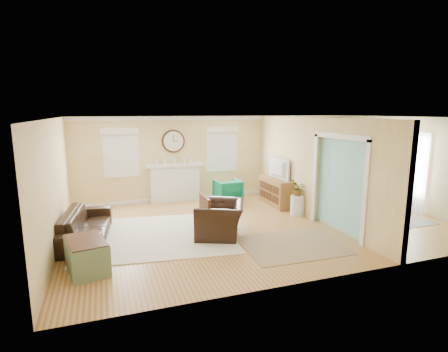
{
  "coord_description": "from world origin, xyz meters",
  "views": [
    {
      "loc": [
        -3.53,
        -7.55,
        2.74
      ],
      "look_at": [
        -0.8,
        0.3,
        1.2
      ],
      "focal_mm": 28.0,
      "sensor_mm": 36.0,
      "label": 1
    }
  ],
  "objects_px": {
    "credenza": "(276,192)",
    "dining_table": "(352,200)",
    "eames_chair": "(220,219)",
    "sofa": "(86,225)",
    "green_chair": "(228,191)"
  },
  "relations": [
    {
      "from": "sofa",
      "to": "dining_table",
      "type": "relative_size",
      "value": 1.12
    },
    {
      "from": "eames_chair",
      "to": "green_chair",
      "type": "xyz_separation_m",
      "value": [
        1.17,
        2.76,
        -0.04
      ]
    },
    {
      "from": "sofa",
      "to": "green_chair",
      "type": "xyz_separation_m",
      "value": [
        3.98,
        2.04,
        0.02
      ]
    },
    {
      "from": "credenza",
      "to": "dining_table",
      "type": "bearing_deg",
      "value": -39.45
    },
    {
      "from": "sofa",
      "to": "green_chair",
      "type": "height_order",
      "value": "green_chair"
    },
    {
      "from": "sofa",
      "to": "green_chair",
      "type": "bearing_deg",
      "value": -56.35
    },
    {
      "from": "credenza",
      "to": "sofa",
      "type": "bearing_deg",
      "value": -166.84
    },
    {
      "from": "eames_chair",
      "to": "dining_table",
      "type": "xyz_separation_m",
      "value": [
        4.04,
        0.58,
        -0.04
      ]
    },
    {
      "from": "green_chair",
      "to": "credenza",
      "type": "distance_m",
      "value": 1.48
    },
    {
      "from": "sofa",
      "to": "eames_chair",
      "type": "height_order",
      "value": "eames_chair"
    },
    {
      "from": "sofa",
      "to": "eames_chair",
      "type": "xyz_separation_m",
      "value": [
        2.81,
        -0.72,
        0.06
      ]
    },
    {
      "from": "eames_chair",
      "to": "credenza",
      "type": "xyz_separation_m",
      "value": [
        2.4,
        1.94,
        0.02
      ]
    },
    {
      "from": "sofa",
      "to": "credenza",
      "type": "distance_m",
      "value": 5.35
    },
    {
      "from": "credenza",
      "to": "eames_chair",
      "type": "bearing_deg",
      "value": -141.07
    },
    {
      "from": "eames_chair",
      "to": "credenza",
      "type": "distance_m",
      "value": 3.08
    }
  ]
}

